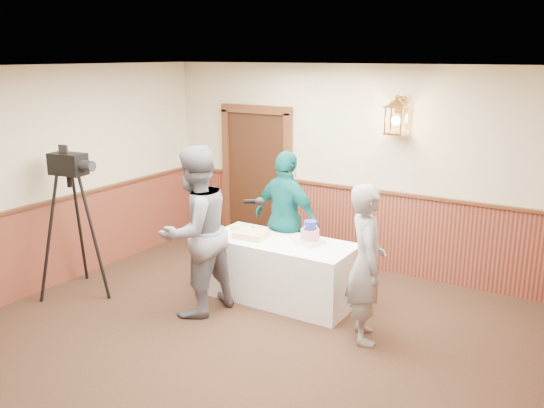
{
  "coord_description": "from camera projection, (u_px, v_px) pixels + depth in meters",
  "views": [
    {
      "loc": [
        3.11,
        -3.74,
        2.92
      ],
      "look_at": [
        -0.25,
        1.7,
        1.25
      ],
      "focal_mm": 38.0,
      "sensor_mm": 36.0,
      "label": 1
    }
  ],
  "objects": [
    {
      "name": "ground",
      "position": [
        200.0,
        375.0,
        5.4
      ],
      "size": [
        7.0,
        7.0,
        0.0
      ],
      "primitive_type": "plane",
      "color": "black",
      "rests_on": "ground"
    },
    {
      "name": "room_shell",
      "position": [
        221.0,
        207.0,
        5.42
      ],
      "size": [
        6.02,
        7.02,
        2.81
      ],
      "color": "beige",
      "rests_on": "ground"
    },
    {
      "name": "display_table",
      "position": [
        281.0,
        270.0,
        7.0
      ],
      "size": [
        1.8,
        0.8,
        0.75
      ],
      "primitive_type": "cube",
      "color": "white",
      "rests_on": "ground"
    },
    {
      "name": "tiered_cake",
      "position": [
        310.0,
        235.0,
        6.76
      ],
      "size": [
        0.33,
        0.33,
        0.28
      ],
      "rotation": [
        0.0,
        0.0,
        -0.27
      ],
      "color": "#F6E0BD",
      "rests_on": "display_table"
    },
    {
      "name": "sheet_cake_yellow",
      "position": [
        251.0,
        235.0,
        7.01
      ],
      "size": [
        0.4,
        0.31,
        0.08
      ],
      "primitive_type": "cube",
      "rotation": [
        0.0,
        0.0,
        0.07
      ],
      "color": "#F1D890",
      "rests_on": "display_table"
    },
    {
      "name": "sheet_cake_green",
      "position": [
        243.0,
        228.0,
        7.32
      ],
      "size": [
        0.26,
        0.21,
        0.06
      ],
      "primitive_type": "cube",
      "rotation": [
        0.0,
        0.0,
        0.02
      ],
      "color": "#8BBF87",
      "rests_on": "display_table"
    },
    {
      "name": "interviewer",
      "position": [
        195.0,
        232.0,
        6.5
      ],
      "size": [
        1.57,
        1.06,
        1.95
      ],
      "rotation": [
        0.0,
        0.0,
        -1.73
      ],
      "color": "slate",
      "rests_on": "ground"
    },
    {
      "name": "baker",
      "position": [
        366.0,
        264.0,
        5.9
      ],
      "size": [
        0.66,
        0.73,
        1.68
      ],
      "primitive_type": "imported",
      "rotation": [
        0.0,
        0.0,
        2.12
      ],
      "color": "gray",
      "rests_on": "ground"
    },
    {
      "name": "assistant_p",
      "position": [
        286.0,
        219.0,
        7.33
      ],
      "size": [
        1.1,
        0.63,
        1.76
      ],
      "primitive_type": "imported",
      "rotation": [
        0.0,
        0.0,
        2.94
      ],
      "color": "#0C5C5B",
      "rests_on": "ground"
    },
    {
      "name": "tv_camera_rig",
      "position": [
        74.0,
        232.0,
        7.07
      ],
      "size": [
        0.7,
        0.65,
        1.78
      ],
      "rotation": [
        0.0,
        0.0,
        0.14
      ],
      "color": "black",
      "rests_on": "ground"
    }
  ]
}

